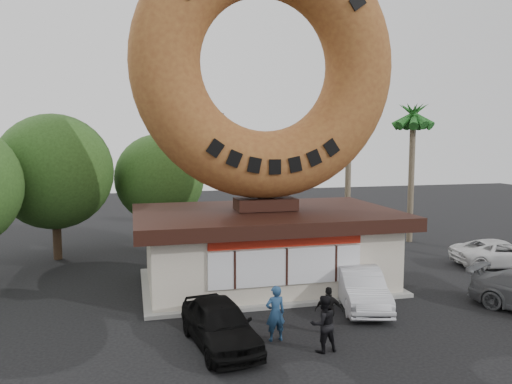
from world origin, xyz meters
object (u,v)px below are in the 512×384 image
at_px(car_silver, 361,287).
at_px(person_right, 329,310).
at_px(person_center, 323,324).
at_px(donut_shop, 265,244).
at_px(giant_donut, 266,65).
at_px(car_white, 501,253).
at_px(street_lamp, 194,169).
at_px(person_left, 275,313).
at_px(car_black, 220,324).

bearing_deg(car_silver, person_right, -121.02).
height_order(person_center, car_silver, person_center).
relative_size(person_center, car_silver, 0.39).
bearing_deg(donut_shop, person_center, -91.09).
relative_size(giant_donut, car_white, 2.37).
distance_m(person_right, car_silver, 3.13).
bearing_deg(street_lamp, car_white, -35.32).
bearing_deg(person_center, car_white, -156.85).
bearing_deg(person_left, donut_shop, -107.41).
distance_m(giant_donut, car_silver, 9.87).
distance_m(street_lamp, person_left, 16.45).
distance_m(giant_donut, person_center, 11.18).
xyz_separation_m(person_right, car_black, (-3.63, -0.12, -0.06)).
bearing_deg(person_right, car_white, -132.83).
xyz_separation_m(giant_donut, person_center, (-0.14, -7.17, -8.58)).
distance_m(person_center, person_right, 1.43).
bearing_deg(person_right, giant_donut, -64.50).
bearing_deg(street_lamp, donut_shop, -79.50).
bearing_deg(car_white, person_left, 123.61).
relative_size(giant_donut, car_silver, 2.56).
xyz_separation_m(person_right, car_white, (11.66, 5.95, -0.12)).
distance_m(car_black, car_silver, 6.29).
xyz_separation_m(street_lamp, person_right, (2.41, -15.92, -3.70)).
bearing_deg(car_white, car_black, 121.08).
distance_m(car_black, car_white, 16.45).
distance_m(giant_donut, car_white, 15.05).
height_order(person_right, car_black, person_right).
relative_size(person_right, car_silver, 0.35).
bearing_deg(car_white, donut_shop, 99.64).
relative_size(person_left, car_white, 0.37).
xyz_separation_m(street_lamp, car_black, (-1.22, -16.04, -3.76)).
distance_m(car_silver, car_white, 10.16).
height_order(street_lamp, person_left, street_lamp).
bearing_deg(person_right, donut_shop, -64.49).
bearing_deg(giant_donut, car_white, 0.14).
xyz_separation_m(street_lamp, car_silver, (4.62, -13.70, -3.76)).
height_order(person_left, person_right, person_left).
height_order(giant_donut, street_lamp, giant_donut).
relative_size(giant_donut, street_lamp, 1.41).
height_order(person_center, car_black, person_center).
xyz_separation_m(donut_shop, person_center, (-0.14, -7.16, -0.90)).
bearing_deg(car_black, person_left, -7.95).
bearing_deg(car_white, person_right, 126.46).
xyz_separation_m(street_lamp, car_white, (14.07, -9.97, -3.82)).
bearing_deg(car_black, car_white, 13.70).
bearing_deg(person_left, person_right, 178.51).
bearing_deg(person_center, donut_shop, -98.18).
relative_size(car_black, car_white, 0.89).
distance_m(donut_shop, giant_donut, 7.68).
bearing_deg(donut_shop, car_black, -117.04).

